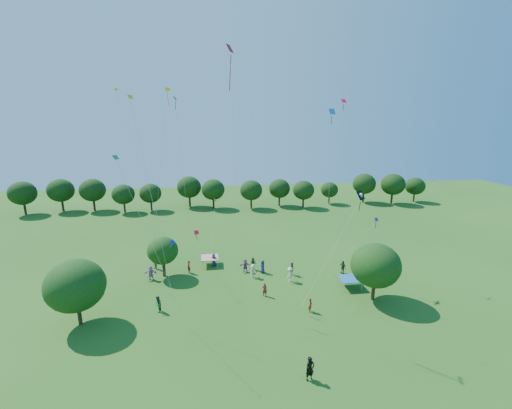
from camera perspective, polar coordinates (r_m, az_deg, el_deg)
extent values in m
cylinder|color=#422B19|center=(37.22, -27.32, -16.17)|extent=(0.35, 0.35, 1.70)
ellipsoid|color=#1A4313|center=(35.84, -27.89, -11.85)|extent=(5.29, 5.29, 4.76)
cylinder|color=#422B19|center=(43.67, -15.08, -10.40)|extent=(0.36, 0.36, 1.75)
ellipsoid|color=#1A4313|center=(42.74, -15.29, -7.42)|extent=(3.67, 3.67, 3.31)
cylinder|color=#422B19|center=(39.22, 18.94, -13.64)|extent=(0.36, 0.36, 1.77)
ellipsoid|color=#1A4313|center=(37.93, 19.31, -9.55)|extent=(5.10, 5.10, 4.59)
cylinder|color=#422B19|center=(82.39, -34.08, -0.65)|extent=(0.44, 0.44, 2.15)
ellipsoid|color=#14340F|center=(81.75, -34.39, 1.57)|extent=(5.17, 5.17, 4.65)
cylinder|color=#422B19|center=(81.15, -29.50, -0.23)|extent=(0.45, 0.45, 2.17)
ellipsoid|color=#14340F|center=(80.50, -29.79, 2.05)|extent=(5.22, 5.22, 4.70)
cylinder|color=#422B19|center=(78.67, -25.34, -0.16)|extent=(0.44, 0.44, 2.15)
ellipsoid|color=#14340F|center=(78.00, -25.60, 2.18)|extent=(5.17, 5.17, 4.65)
cylinder|color=#422B19|center=(74.76, -21.05, -0.53)|extent=(0.38, 0.38, 1.87)
ellipsoid|color=#14340F|center=(74.14, -21.24, 1.59)|extent=(4.48, 4.48, 4.03)
cylinder|color=#422B19|center=(74.28, -17.03, -0.30)|extent=(0.38, 0.38, 1.84)
ellipsoid|color=#14340F|center=(73.66, -17.19, 1.81)|extent=(4.42, 4.42, 3.98)
cylinder|color=#422B19|center=(75.66, -10.98, 0.44)|extent=(0.44, 0.44, 2.14)
ellipsoid|color=#14340F|center=(74.96, -11.09, 2.86)|extent=(5.14, 5.14, 4.63)
cylinder|color=#422B19|center=(73.40, -7.09, 0.12)|extent=(0.42, 0.42, 2.03)
ellipsoid|color=#14340F|center=(72.72, -7.17, 2.48)|extent=(4.86, 4.86, 4.37)
cylinder|color=#422B19|center=(72.79, -0.80, 0.09)|extent=(0.40, 0.40, 1.96)
ellipsoid|color=#14340F|center=(72.13, -0.81, 2.39)|extent=(4.71, 4.71, 4.24)
cylinder|color=#422B19|center=(75.25, 3.89, 0.51)|extent=(0.39, 0.39, 1.91)
ellipsoid|color=#14340F|center=(74.62, 3.93, 2.68)|extent=(4.59, 4.59, 4.13)
cylinder|color=#422B19|center=(74.29, 7.86, 0.22)|extent=(0.39, 0.39, 1.89)
ellipsoid|color=#14340F|center=(73.66, 7.93, 2.38)|extent=(4.54, 4.54, 4.08)
cylinder|color=#422B19|center=(78.65, 12.05, 0.70)|extent=(0.33, 0.33, 1.58)
ellipsoid|color=#14340F|center=(78.14, 12.14, 2.41)|extent=(3.80, 3.80, 3.42)
cylinder|color=#422B19|center=(81.88, 17.42, 1.08)|extent=(0.44, 0.44, 2.13)
ellipsoid|color=#14340F|center=(81.24, 17.59, 3.31)|extent=(5.12, 5.12, 4.61)
cylinder|color=#422B19|center=(82.78, 21.66, 0.88)|extent=(0.45, 0.45, 2.18)
ellipsoid|color=#14340F|center=(82.14, 21.87, 3.13)|extent=(5.24, 5.24, 4.72)
cylinder|color=#422B19|center=(86.76, 24.81, 1.02)|extent=(0.37, 0.37, 1.81)
ellipsoid|color=#14340F|center=(86.24, 25.00, 2.80)|extent=(4.35, 4.35, 3.91)
cube|color=#BA3915|center=(45.51, -7.73, -8.76)|extent=(2.20, 2.20, 0.08)
cylinder|color=#999999|center=(44.81, -9.01, -9.88)|extent=(0.05, 0.05, 1.10)
cylinder|color=#999999|center=(44.79, -6.41, -9.80)|extent=(0.05, 0.05, 1.10)
cylinder|color=#999999|center=(46.65, -8.96, -8.88)|extent=(0.05, 0.05, 1.10)
cylinder|color=#999999|center=(46.62, -6.47, -8.81)|extent=(0.05, 0.05, 1.10)
cube|color=#1A62A9|center=(41.00, 15.36, -11.84)|extent=(2.20, 2.20, 0.08)
cylinder|color=#999999|center=(40.03, 14.52, -13.24)|extent=(0.05, 0.05, 1.10)
cylinder|color=#999999|center=(40.78, 17.19, -12.90)|extent=(0.05, 0.05, 1.10)
cylinder|color=#999999|center=(41.69, 13.48, -12.02)|extent=(0.05, 0.05, 1.10)
cylinder|color=#999999|center=(42.41, 16.06, -11.73)|extent=(0.05, 0.05, 1.10)
imported|color=black|center=(27.91, 8.99, -25.44)|extent=(0.80, 0.61, 1.91)
imported|color=navy|center=(45.27, -7.05, -9.14)|extent=(0.85, 0.49, 1.69)
imported|color=maroon|center=(35.65, 9.04, -16.21)|extent=(0.59, 0.66, 1.50)
imported|color=#2A633E|center=(45.86, -16.48, -9.43)|extent=(0.82, 0.84, 1.55)
imported|color=beige|center=(41.92, -0.51, -11.01)|extent=(1.07, 1.17, 1.68)
imported|color=#3C3330|center=(42.73, 6.00, -10.60)|extent=(0.58, 1.03, 1.66)
imported|color=#8B5184|center=(43.35, -1.81, -10.15)|extent=(1.59, 0.67, 1.67)
imported|color=navy|center=(44.19, 18.30, -10.25)|extent=(1.05, 0.83, 1.89)
imported|color=maroon|center=(37.99, 1.45, -13.98)|extent=(0.66, 0.57, 1.51)
imported|color=#2A622A|center=(43.81, -0.47, -9.86)|extent=(0.93, 0.72, 1.67)
imported|color=beige|center=(41.12, 5.71, -11.52)|extent=(1.21, 1.20, 1.80)
imported|color=#36302B|center=(44.27, 14.24, -10.06)|extent=(0.84, 1.08, 1.68)
imported|color=#AF66A7|center=(43.18, -17.14, -10.85)|extent=(1.68, 0.74, 1.75)
imported|color=navy|center=(43.07, 1.12, -10.31)|extent=(0.68, 0.92, 1.66)
imported|color=maroon|center=(43.80, -11.14, -10.17)|extent=(0.40, 0.62, 1.65)
imported|color=#214D2E|center=(36.48, -16.04, -15.68)|extent=(0.49, 0.86, 1.70)
cube|color=black|center=(39.14, 17.05, 1.46)|extent=(1.21, 1.12, 0.92)
cube|color=black|center=(39.47, 16.89, -0.33)|extent=(0.09, 0.27, 1.18)
sphere|color=white|center=(39.07, 17.09, 1.58)|extent=(0.34, 0.34, 0.34)
cylinder|color=white|center=(39.13, 17.06, 1.18)|extent=(0.25, 0.47, 0.31)
cylinder|color=white|center=(39.13, 17.06, 1.18)|extent=(0.25, 0.47, 0.31)
cylinder|color=beige|center=(36.20, 12.71, -7.25)|extent=(8.06, 6.36, 8.75)
cube|color=red|center=(32.30, -4.39, 24.52)|extent=(0.75, 0.90, 0.70)
cube|color=red|center=(32.04, -4.33, 20.99)|extent=(0.24, 0.63, 2.94)
cylinder|color=beige|center=(31.00, -3.36, 3.10)|extent=(0.54, 2.74, 22.87)
cube|color=red|center=(37.53, -9.90, -4.61)|extent=(0.52, 0.37, 0.39)
cube|color=red|center=(37.78, -9.86, -5.47)|extent=(0.14, 0.15, 0.61)
cylinder|color=beige|center=(40.55, -8.86, -7.36)|extent=(1.08, 4.46, 5.24)
cube|color=orange|center=(45.98, -6.80, 0.72)|extent=(0.38, 0.52, 0.41)
cylinder|color=beige|center=(44.75, -7.24, -4.31)|extent=(0.98, 4.54, 6.57)
cube|color=yellow|center=(46.87, -22.29, 17.35)|extent=(0.49, 0.47, 0.32)
cylinder|color=beige|center=(44.90, -18.05, 4.42)|extent=(5.80, 3.70, 20.63)
cube|color=#17831B|center=(38.85, -13.35, 16.84)|extent=(0.36, 0.47, 0.37)
cube|color=#17831B|center=(38.87, -13.28, 15.80)|extent=(0.14, 0.21, 0.87)
cylinder|color=beige|center=(40.67, -11.83, 2.88)|extent=(0.85, 2.36, 19.26)
cube|color=#1322C1|center=(40.67, -13.77, -6.12)|extent=(0.57, 0.51, 0.39)
cylinder|color=beige|center=(42.09, -15.14, -8.25)|extent=(2.39, 1.31, 3.36)
cube|color=#6E1BA5|center=(36.26, 19.42, -2.37)|extent=(0.42, 0.27, 0.35)
cube|color=#6E1BA5|center=(36.47, 19.31, -3.24)|extent=(0.14, 0.17, 0.69)
cylinder|color=beige|center=(37.21, 15.16, -7.92)|extent=(4.68, 1.58, 7.40)
cube|color=white|center=(40.97, 15.30, 16.98)|extent=(0.54, 0.42, 0.40)
cylinder|color=beige|center=(42.25, 15.18, 3.29)|extent=(1.55, 0.81, 19.53)
cube|color=#0C81BE|center=(29.92, 12.57, 14.90)|extent=(0.61, 0.44, 0.47)
cube|color=#0C81BE|center=(29.96, 12.46, 13.59)|extent=(0.13, 0.17, 0.67)
cylinder|color=beige|center=(33.30, 11.95, -0.98)|extent=(1.79, 4.22, 17.70)
cube|color=red|center=(43.02, 14.42, 16.39)|extent=(0.69, 0.56, 0.44)
cube|color=red|center=(43.03, 14.33, 15.38)|extent=(0.14, 0.18, 0.76)
cylinder|color=beige|center=(43.21, 14.67, 3.28)|extent=(1.14, 1.48, 19.12)
cube|color=#FFB80D|center=(37.01, -14.55, 18.11)|extent=(0.55, 0.48, 0.37)
cube|color=#FFB80D|center=(37.00, -14.44, 16.59)|extent=(0.16, 0.31, 1.36)
cylinder|color=beige|center=(39.10, -15.90, 2.75)|extent=(3.44, 2.59, 20.00)
cube|color=yellow|center=(31.88, -20.21, 16.49)|extent=(0.49, 0.48, 0.33)
cylinder|color=beige|center=(31.31, -16.55, -1.04)|extent=(3.00, 2.58, 18.96)
cube|color=#167D45|center=(28.72, -22.35, 7.29)|extent=(0.48, 0.50, 0.32)
cylinder|color=beige|center=(30.36, -17.00, -6.17)|extent=(4.20, 0.99, 14.29)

